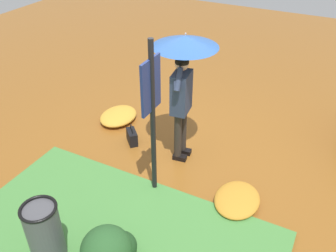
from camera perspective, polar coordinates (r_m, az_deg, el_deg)
name	(u,v)px	position (r m, az deg, el deg)	size (l,w,h in m)	color
ground_plane	(186,156)	(6.02, 2.88, -4.75)	(18.00, 18.00, 0.00)	brown
person_with_umbrella	(184,67)	(5.29, 2.45, 9.20)	(0.96, 0.96, 2.04)	#2D2823
info_sign_post	(152,104)	(4.57, -2.57, 3.49)	(0.44, 0.07, 2.30)	black
handbag	(132,137)	(6.27, -5.67, -1.67)	(0.31, 0.31, 0.37)	black
trash_bin	(45,233)	(4.55, -18.77, -15.64)	(0.42, 0.42, 0.83)	#4C4C51
shrub_cluster	(109,249)	(4.45, -9.17, -18.53)	(0.65, 0.60, 0.54)	#285628
leaf_pile_near_person	(237,200)	(5.25, 10.79, -11.27)	(0.77, 0.62, 0.17)	#C68428
leaf_pile_by_bench	(118,116)	(6.94, -7.79, 1.57)	(0.79, 0.63, 0.17)	gold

